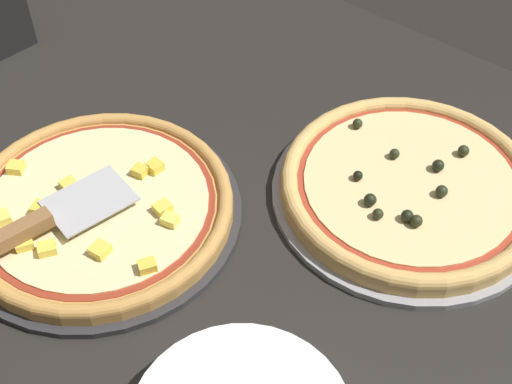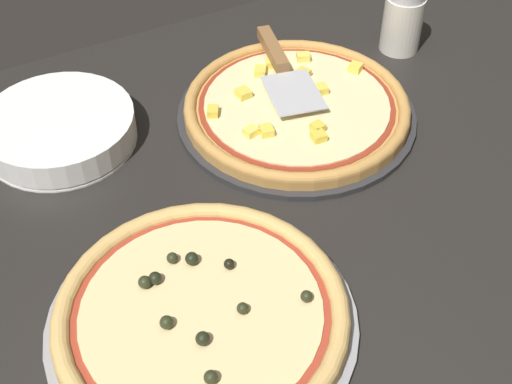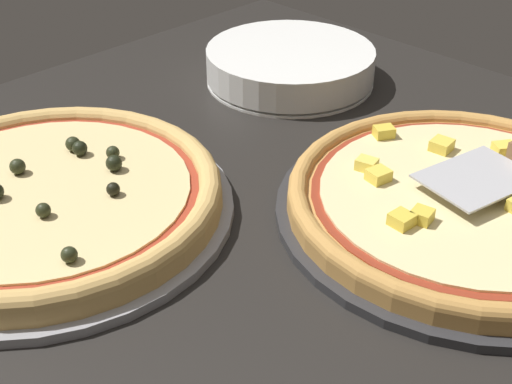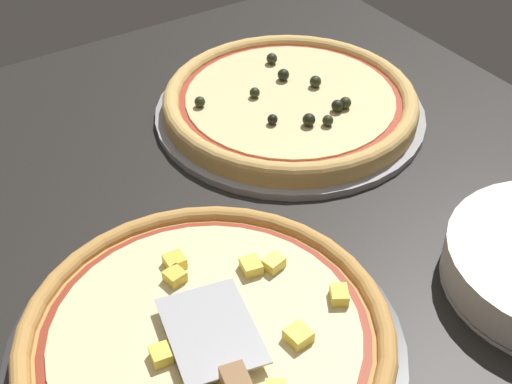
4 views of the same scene
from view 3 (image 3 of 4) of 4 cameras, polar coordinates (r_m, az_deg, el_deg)
ground_plane at (r=68.46cm, az=7.25°, el=-7.32°), size 121.73×102.16×3.60cm
pizza_pan_front at (r=76.23cm, az=16.36°, el=-1.67°), size 38.96×38.96×1.00cm
pizza_front at (r=75.28cm, az=16.57°, el=-0.53°), size 36.62×36.62×3.23cm
pizza_pan_back at (r=76.60cm, az=-16.27°, el=-1.47°), size 38.35×38.35×1.00cm
pizza_back at (r=75.54cm, az=-16.50°, el=-0.23°), size 36.05×36.05×3.94cm
plate_stack at (r=102.09cm, az=2.75°, el=10.09°), size 23.65×23.65×4.90cm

